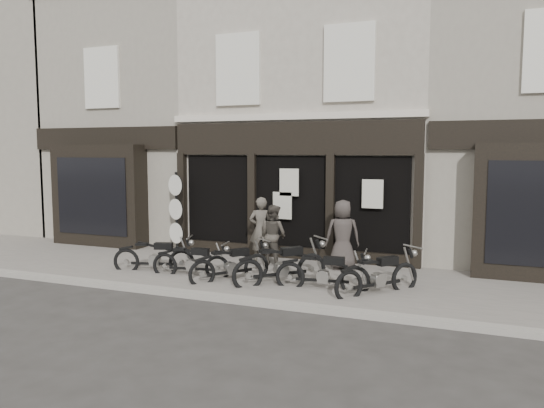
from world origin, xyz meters
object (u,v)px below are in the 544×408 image
at_px(motorcycle_3, 282,269).
at_px(man_centre, 273,235).
at_px(motorcycle_2, 231,267).
at_px(advert_sign_post, 176,216).
at_px(man_right, 343,235).
at_px(motorcycle_0, 155,259).
at_px(motorcycle_5, 378,279).
at_px(motorcycle_1, 192,264).
at_px(motorcycle_4, 323,276).
at_px(man_left, 261,229).

distance_m(motorcycle_3, man_centre, 2.02).
bearing_deg(motorcycle_3, motorcycle_2, 140.18).
bearing_deg(advert_sign_post, man_right, 15.91).
relative_size(motorcycle_0, motorcycle_5, 1.12).
bearing_deg(motorcycle_0, motorcycle_1, -21.31).
distance_m(man_centre, advert_sign_post, 3.28).
xyz_separation_m(motorcycle_0, man_centre, (2.51, 1.76, 0.52)).
distance_m(motorcycle_3, advert_sign_post, 4.73).
xyz_separation_m(motorcycle_3, motorcycle_5, (2.21, -0.04, -0.03)).
bearing_deg(advert_sign_post, motorcycle_1, -31.55).
relative_size(motorcycle_3, man_centre, 1.16).
distance_m(motorcycle_0, motorcycle_4, 4.43).
bearing_deg(motorcycle_4, motorcycle_5, -2.41).
bearing_deg(motorcycle_0, man_right, 6.95).
relative_size(motorcycle_1, man_left, 1.12).
bearing_deg(man_right, advert_sign_post, -23.04).
height_order(motorcycle_1, man_left, man_left).
bearing_deg(motorcycle_2, motorcycle_5, -50.86).
relative_size(man_centre, advert_sign_post, 0.64).
bearing_deg(motorcycle_1, motorcycle_4, -8.91).
distance_m(motorcycle_0, man_right, 4.77).
relative_size(motorcycle_0, man_left, 1.16).
xyz_separation_m(motorcycle_2, motorcycle_5, (3.43, 0.08, 0.02)).
bearing_deg(advert_sign_post, man_left, 14.94).
distance_m(motorcycle_2, advert_sign_post, 3.79).
bearing_deg(motorcycle_5, motorcycle_0, 129.97).
distance_m(motorcycle_1, man_centre, 2.38).
bearing_deg(motorcycle_2, man_centre, 27.62).
bearing_deg(motorcycle_3, man_centre, 71.75).
bearing_deg(man_right, motorcycle_1, 11.98).
bearing_deg(motorcycle_0, motorcycle_3, -16.15).
distance_m(motorcycle_0, advert_sign_post, 2.45).
height_order(motorcycle_5, man_left, man_left).
distance_m(motorcycle_2, man_right, 3.00).
xyz_separation_m(man_left, man_centre, (0.44, -0.21, -0.09)).
bearing_deg(motorcycle_2, advert_sign_post, 89.39).
xyz_separation_m(motorcycle_3, advert_sign_post, (-4.12, 2.19, 0.77)).
relative_size(motorcycle_1, man_centre, 1.25).
bearing_deg(advert_sign_post, motorcycle_0, -52.10).
height_order(motorcycle_3, motorcycle_5, motorcycle_3).
bearing_deg(motorcycle_3, motorcycle_4, -52.26).
height_order(motorcycle_0, man_right, man_right).
distance_m(motorcycle_3, man_right, 2.16).
bearing_deg(man_left, motorcycle_0, 23.40).
distance_m(motorcycle_5, advert_sign_post, 6.76).
relative_size(motorcycle_1, man_right, 1.12).
bearing_deg(motorcycle_1, motorcycle_5, -7.66).
relative_size(motorcycle_0, advert_sign_post, 0.82).
height_order(motorcycle_1, motorcycle_3, motorcycle_3).
relative_size(motorcycle_3, advert_sign_post, 0.74).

